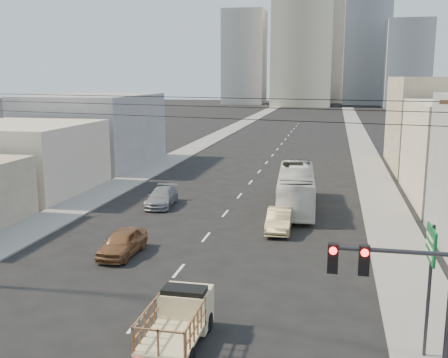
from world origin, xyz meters
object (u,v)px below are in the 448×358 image
at_px(city_bus, 296,188).
at_px(green_sign, 430,260).
at_px(sedan_grey, 162,197).
at_px(sedan_tan, 279,220).
at_px(traffic_signal, 408,308).
at_px(flatbed_pickup, 178,316).
at_px(sedan_brown, 122,243).

relative_size(city_bus, green_sign, 2.26).
distance_m(sedan_grey, green_sign, 25.97).
bearing_deg(green_sign, sedan_tan, 114.53).
bearing_deg(green_sign, city_bus, 106.19).
distance_m(sedan_grey, traffic_signal, 29.25).
bearing_deg(flatbed_pickup, traffic_signal, -29.13).
bearing_deg(sedan_tan, traffic_signal, -76.90).
xyz_separation_m(sedan_brown, sedan_tan, (8.24, 6.59, 0.01)).
bearing_deg(flatbed_pickup, sedan_grey, 110.26).
height_order(sedan_tan, traffic_signal, traffic_signal).
relative_size(traffic_signal, green_sign, 1.20).
height_order(flatbed_pickup, traffic_signal, traffic_signal).
bearing_deg(sedan_tan, sedan_brown, -143.41).
xyz_separation_m(flatbed_pickup, sedan_grey, (-7.60, 20.58, -0.40)).
bearing_deg(green_sign, sedan_brown, 151.21).
xyz_separation_m(sedan_grey, green_sign, (16.55, -19.78, 3.05)).
height_order(sedan_brown, sedan_tan, sedan_tan).
height_order(sedan_grey, green_sign, green_sign).
distance_m(sedan_tan, traffic_signal, 20.83).
bearing_deg(city_bus, traffic_signal, -83.59).
relative_size(sedan_brown, sedan_grey, 0.90).
bearing_deg(city_bus, green_sign, -77.70).
distance_m(sedan_brown, sedan_tan, 10.55).
height_order(flatbed_pickup, green_sign, green_sign).
relative_size(flatbed_pickup, sedan_grey, 0.93).
distance_m(flatbed_pickup, traffic_signal, 9.15).
distance_m(flatbed_pickup, sedan_grey, 21.94).
relative_size(city_bus, sedan_tan, 2.53).
xyz_separation_m(city_bus, sedan_brown, (-8.85, -12.98, -0.84)).
bearing_deg(sedan_tan, green_sign, -67.53).
xyz_separation_m(sedan_tan, green_sign, (6.77, -14.84, 3.01)).
height_order(city_bus, traffic_signal, traffic_signal).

